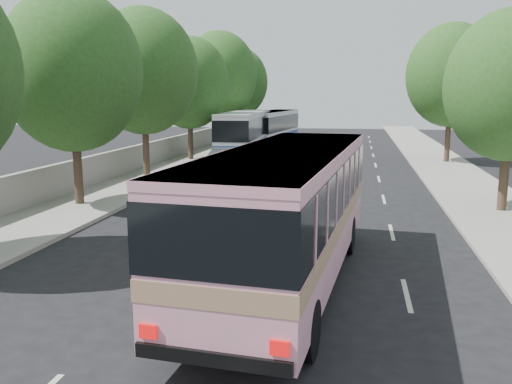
% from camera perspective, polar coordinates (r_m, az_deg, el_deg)
% --- Properties ---
extents(ground, '(120.00, 120.00, 0.00)m').
position_cam_1_polar(ground, '(15.66, -0.67, -7.19)').
color(ground, black).
rests_on(ground, ground).
extents(sidewalk_left, '(4.00, 90.00, 0.15)m').
position_cam_1_polar(sidewalk_left, '(36.77, -7.63, 3.01)').
color(sidewalk_left, '#9E998E').
rests_on(sidewalk_left, ground).
extents(sidewalk_right, '(4.00, 90.00, 0.12)m').
position_cam_1_polar(sidewalk_right, '(35.40, 19.55, 2.19)').
color(sidewalk_right, '#9E998E').
rests_on(sidewalk_right, ground).
extents(low_wall, '(0.30, 90.00, 1.50)m').
position_cam_1_polar(low_wall, '(37.27, -10.30, 4.31)').
color(low_wall, '#9E998E').
rests_on(low_wall, sidewalk_left).
extents(tree_left_b, '(5.70, 5.70, 8.88)m').
position_cam_1_polar(tree_left_b, '(23.53, -18.73, 12.50)').
color(tree_left_b, '#38281E').
rests_on(tree_left_b, ground).
extents(tree_left_c, '(6.00, 6.00, 9.35)m').
position_cam_1_polar(tree_left_c, '(30.86, -11.71, 12.76)').
color(tree_left_c, '#38281E').
rests_on(tree_left_c, ground).
extents(tree_left_d, '(5.52, 5.52, 8.60)m').
position_cam_1_polar(tree_left_d, '(38.34, -6.95, 11.65)').
color(tree_left_d, '#38281E').
rests_on(tree_left_d, ground).
extents(tree_left_e, '(6.30, 6.30, 9.82)m').
position_cam_1_polar(tree_left_e, '(46.04, -3.80, 12.46)').
color(tree_left_e, '#38281E').
rests_on(tree_left_e, ground).
extents(tree_left_f, '(5.88, 5.88, 9.16)m').
position_cam_1_polar(tree_left_f, '(53.85, -1.86, 11.71)').
color(tree_left_f, '#38281E').
rests_on(tree_left_f, ground).
extents(tree_right_far, '(6.00, 6.00, 9.35)m').
position_cam_1_polar(tree_right_far, '(39.10, 20.05, 11.80)').
color(tree_right_far, '#38281E').
rests_on(tree_right_far, ground).
extents(pink_bus, '(3.64, 10.89, 3.41)m').
position_cam_1_polar(pink_bus, '(13.16, 3.30, -1.04)').
color(pink_bus, pink).
rests_on(pink_bus, ground).
extents(pink_taxi, '(1.94, 4.56, 1.54)m').
position_cam_1_polar(pink_taxi, '(26.80, 0.19, 1.88)').
color(pink_taxi, '#FF16A5').
rests_on(pink_taxi, ground).
extents(white_pickup, '(2.87, 5.62, 1.56)m').
position_cam_1_polar(white_pickup, '(30.35, -3.69, 2.88)').
color(white_pickup, white).
rests_on(white_pickup, ground).
extents(tour_coach_front, '(2.86, 11.32, 3.36)m').
position_cam_1_polar(tour_coach_front, '(40.62, -1.21, 6.55)').
color(tour_coach_front, silver).
rests_on(tour_coach_front, ground).
extents(tour_coach_rear, '(3.50, 10.81, 3.17)m').
position_cam_1_polar(tour_coach_rear, '(48.42, 1.74, 7.02)').
color(tour_coach_rear, silver).
rests_on(tour_coach_rear, ground).
extents(taxi_roof_sign, '(0.55, 0.20, 0.18)m').
position_cam_1_polar(taxi_roof_sign, '(26.69, 0.19, 3.70)').
color(taxi_roof_sign, silver).
rests_on(taxi_roof_sign, pink_taxi).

